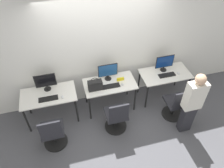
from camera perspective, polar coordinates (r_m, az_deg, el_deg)
name	(u,v)px	position (r m, az deg, el deg)	size (l,w,h in m)	color
ground_plane	(113,115)	(5.11, 0.37, -8.18)	(20.00, 20.00, 0.00)	#4C4C51
wall_back	(104,47)	(4.70, -2.00, 9.65)	(12.00, 0.05, 2.80)	silver
desk_left	(49,98)	(4.78, -16.16, -3.41)	(1.14, 0.62, 0.73)	silver
monitor_left	(46,82)	(4.70, -16.97, 0.60)	(0.43, 0.15, 0.40)	black
keyboard_left	(48,99)	(4.62, -16.30, -3.72)	(0.39, 0.13, 0.02)	black
mouse_left	(62,97)	(4.58, -12.82, -3.31)	(0.06, 0.09, 0.03)	silver
office_chair_left	(53,134)	(4.51, -15.12, -12.45)	(0.48, 0.48, 0.91)	black
desk_center	(110,86)	(4.84, -0.57, -0.59)	(1.14, 0.62, 0.73)	silver
monitor_center	(108,71)	(4.75, -1.09, 3.35)	(0.43, 0.15, 0.40)	black
keyboard_center	(111,86)	(4.70, -0.27, -0.55)	(0.39, 0.13, 0.02)	black
mouse_center	(122,84)	(4.74, 2.74, -0.07)	(0.06, 0.09, 0.03)	silver
office_chair_center	(117,118)	(4.59, 1.20, -8.78)	(0.48, 0.48, 0.91)	black
desk_right	(165,76)	(5.24, 13.61, 2.02)	(1.14, 0.62, 0.73)	silver
monitor_right	(165,63)	(5.13, 13.58, 5.46)	(0.43, 0.15, 0.40)	black
keyboard_right	(167,75)	(5.13, 14.14, 2.29)	(0.39, 0.13, 0.02)	black
mouse_right	(178,73)	(5.24, 16.96, 2.70)	(0.06, 0.09, 0.03)	silver
office_chair_right	(176,105)	(5.02, 16.43, -5.33)	(0.48, 0.48, 0.91)	black
person_right	(192,103)	(4.52, 20.20, -4.60)	(0.36, 0.20, 1.55)	#232328
handbag	(95,85)	(4.58, -4.43, -0.31)	(0.30, 0.18, 0.25)	black
placard_center	(120,79)	(4.83, 2.20, 1.28)	(0.16, 0.03, 0.08)	yellow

